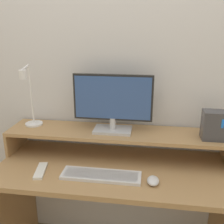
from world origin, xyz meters
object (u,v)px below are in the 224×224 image
at_px(desk_lamp, 30,103).
at_px(remote_control, 41,171).
at_px(router_dock, 213,125).
at_px(keyboard, 101,175).
at_px(monitor, 113,102).
at_px(mouse, 153,181).

bearing_deg(desk_lamp, remote_control, -59.76).
bearing_deg(remote_control, router_dock, 13.55).
height_order(keyboard, remote_control, keyboard).
bearing_deg(remote_control, monitor, 35.04).
bearing_deg(router_dock, monitor, 176.93).
height_order(keyboard, mouse, mouse).
distance_m(desk_lamp, remote_control, 0.44).
bearing_deg(mouse, desk_lamp, 160.81).
height_order(desk_lamp, remote_control, desk_lamp).
bearing_deg(mouse, keyboard, 175.33).
bearing_deg(monitor, keyboard, -95.75).
relative_size(keyboard, mouse, 4.88).
bearing_deg(router_dock, remote_control, -166.45).
xyz_separation_m(mouse, remote_control, (-0.64, 0.02, -0.01)).
relative_size(monitor, mouse, 5.35).
relative_size(mouse, remote_control, 0.51).
bearing_deg(keyboard, desk_lamp, 153.40).
bearing_deg(keyboard, router_dock, 20.77).
height_order(monitor, desk_lamp, desk_lamp).
xyz_separation_m(monitor, mouse, (0.26, -0.29, -0.34)).
relative_size(monitor, router_dock, 2.84).
bearing_deg(remote_control, desk_lamp, 120.24).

